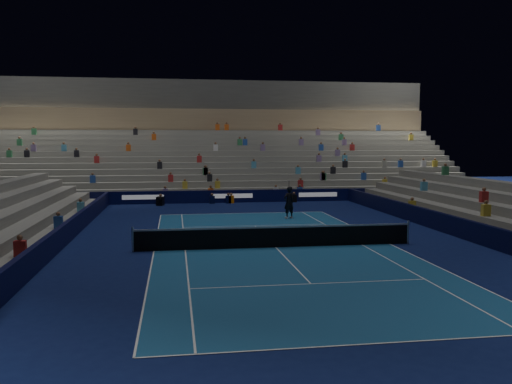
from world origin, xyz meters
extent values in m
plane|color=#0B1545|center=(0.00, 0.00, 0.00)|extent=(90.00, 90.00, 0.00)
cube|color=navy|center=(0.00, 0.00, 0.01)|extent=(10.97, 23.77, 0.01)
cube|color=#080A32|center=(0.00, 18.50, 0.50)|extent=(44.00, 0.25, 1.00)
cube|color=black|center=(9.70, 0.00, 0.50)|extent=(0.25, 37.00, 1.00)
cube|color=black|center=(-9.70, 0.00, 0.50)|extent=(0.25, 37.00, 1.00)
cube|color=gray|center=(0.00, 19.50, 0.25)|extent=(44.00, 1.00, 0.50)
cube|color=gray|center=(0.00, 20.50, 0.50)|extent=(44.00, 1.00, 1.00)
cube|color=gray|center=(0.00, 21.50, 0.75)|extent=(44.00, 1.00, 1.50)
cube|color=gray|center=(0.00, 22.50, 1.00)|extent=(44.00, 1.00, 2.00)
cube|color=gray|center=(0.00, 23.50, 1.25)|extent=(44.00, 1.00, 2.50)
cube|color=gray|center=(0.00, 24.50, 1.50)|extent=(44.00, 1.00, 3.00)
cube|color=gray|center=(0.00, 25.50, 1.75)|extent=(44.00, 1.00, 3.50)
cube|color=gray|center=(0.00, 26.50, 2.00)|extent=(44.00, 1.00, 4.00)
cube|color=gray|center=(0.00, 27.50, 2.25)|extent=(44.00, 1.00, 4.50)
cube|color=gray|center=(0.00, 28.50, 2.50)|extent=(44.00, 1.00, 5.00)
cube|color=gray|center=(0.00, 29.50, 2.75)|extent=(44.00, 1.00, 5.50)
cube|color=gray|center=(0.00, 30.50, 3.00)|extent=(44.00, 1.00, 6.00)
cube|color=#8E7757|center=(0.00, 31.60, 7.10)|extent=(44.00, 0.60, 2.20)
cube|color=#434441|center=(0.00, 33.00, 9.70)|extent=(44.00, 2.40, 3.00)
cube|color=slate|center=(10.50, 0.00, 0.25)|extent=(1.00, 37.00, 0.50)
cube|color=slate|center=(11.50, 0.00, 0.50)|extent=(1.00, 37.00, 1.00)
cube|color=slate|center=(-10.50, 0.00, 0.25)|extent=(1.00, 37.00, 0.50)
cube|color=slate|center=(-11.50, 0.00, 0.50)|extent=(1.00, 37.00, 1.00)
cylinder|color=#B2B2B7|center=(-6.40, 0.00, 0.55)|extent=(0.10, 0.10, 1.10)
cylinder|color=#B2B2B7|center=(6.40, 0.00, 0.55)|extent=(0.10, 0.10, 1.10)
cube|color=black|center=(0.00, 0.00, 0.45)|extent=(12.80, 0.03, 0.90)
cube|color=white|center=(0.00, 0.00, 0.94)|extent=(12.80, 0.04, 0.08)
imported|color=black|center=(2.58, 9.11, 1.01)|extent=(0.87, 0.74, 2.03)
cube|color=black|center=(-5.66, 17.32, 0.33)|extent=(0.64, 0.72, 0.67)
cylinder|color=black|center=(-5.66, 16.84, 0.53)|extent=(0.24, 0.38, 0.16)
camera|label=1|loc=(-4.52, -23.65, 4.80)|focal=37.43mm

